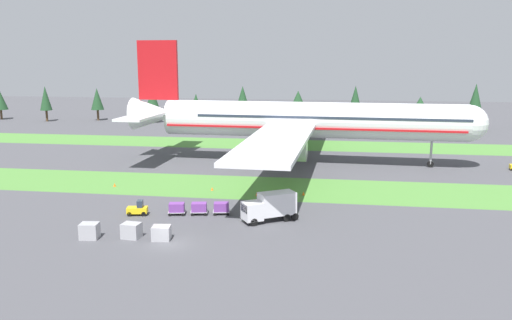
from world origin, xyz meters
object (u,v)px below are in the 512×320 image
taxiway_marker_3 (212,189)px  cargo_dolly_second (199,208)px  uld_container_0 (89,231)px  taxiway_marker_1 (257,194)px  cargo_dolly_lead (177,208)px  baggage_tug (138,209)px  ground_crew_marshaller (258,207)px  uld_container_2 (131,231)px  catering_truck (270,206)px  uld_container_1 (161,233)px  airliner (300,120)px  taxiway_marker_0 (303,193)px  cargo_dolly_third (221,207)px  taxiway_marker_2 (115,185)px

taxiway_marker_3 → cargo_dolly_second: bearing=-84.4°
uld_container_0 → taxiway_marker_1: uld_container_0 is taller
cargo_dolly_second → cargo_dolly_lead: bearing=90.0°
baggage_tug → cargo_dolly_second: size_ratio=1.15×
ground_crew_marshaller → taxiway_marker_3: (-8.82, 11.24, -0.71)m
baggage_tug → uld_container_2: bearing=-174.0°
catering_truck → uld_container_1: (-11.23, -8.65, -1.15)m
airliner → taxiway_marker_0: airliner is taller
uld_container_1 → taxiway_marker_1: 21.75m
uld_container_1 → cargo_dolly_third: bearing=66.5°
baggage_tug → uld_container_1: baggage_tug is taller
cargo_dolly_second → uld_container_2: size_ratio=1.22×
catering_truck → uld_container_0: catering_truck is taller
cargo_dolly_second → ground_crew_marshaller: 7.70m
baggage_tug → taxiway_marker_3: size_ratio=5.91×
uld_container_0 → taxiway_marker_0: uld_container_0 is taller
cargo_dolly_lead → taxiway_marker_3: bearing=-17.6°
cargo_dolly_third → ground_crew_marshaller: 4.80m
airliner → ground_crew_marshaller: airliner is taller
cargo_dolly_third → catering_truck: (6.65, -1.89, 1.03)m
cargo_dolly_third → taxiway_marker_2: cargo_dolly_third is taller
cargo_dolly_third → uld_container_0: (-12.74, -11.34, -0.03)m
taxiway_marker_2 → taxiway_marker_3: bearing=0.3°
ground_crew_marshaller → uld_container_0: 21.26m
cargo_dolly_third → uld_container_0: uld_container_0 is taller
airliner → uld_container_2: size_ratio=41.77×
airliner → cargo_dolly_third: size_ratio=34.27×
ground_crew_marshaller → taxiway_marker_1: ground_crew_marshaller is taller
cargo_dolly_lead → taxiway_marker_0: 19.95m
ground_crew_marshaller → uld_container_0: bearing=158.6°
cargo_dolly_lead → cargo_dolly_second: size_ratio=1.00×
cargo_dolly_third → catering_truck: size_ratio=0.34×
uld_container_2 → taxiway_marker_2: 25.29m
cargo_dolly_second → uld_container_2: (-5.27, -9.92, -0.06)m
uld_container_0 → taxiway_marker_2: 24.35m
baggage_tug → taxiway_marker_2: 16.71m
ground_crew_marshaller → uld_container_1: ground_crew_marshaller is taller
baggage_tug → taxiway_marker_2: bearing=23.1°
uld_container_1 → taxiway_marker_1: uld_container_1 is taller
uld_container_0 → uld_container_2: uld_container_0 is taller
catering_truck → taxiway_marker_0: (3.36, 13.11, -1.68)m
airliner → taxiway_marker_0: bearing=7.3°
uld_container_2 → taxiway_marker_0: 28.26m
airliner → uld_container_1: (-12.32, -46.20, -7.58)m
ground_crew_marshaller → taxiway_marker_3: bearing=72.0°
cargo_dolly_lead → ground_crew_marshaller: bearing=-90.6°
cargo_dolly_third → taxiway_marker_3: size_ratio=5.15×
baggage_tug → taxiway_marker_0: 24.51m
baggage_tug → uld_container_2: baggage_tug is taller
baggage_tug → cargo_dolly_third: (10.64, 1.98, 0.10)m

